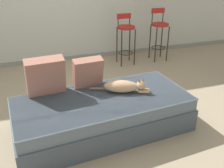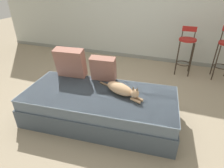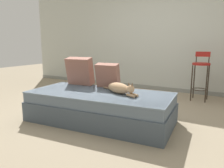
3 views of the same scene
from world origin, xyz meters
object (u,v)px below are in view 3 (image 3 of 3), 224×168
at_px(couch, 100,107).
at_px(bar_stool_near_window, 201,71).
at_px(throw_pillow_corner, 80,71).
at_px(throw_pillow_middle, 108,75).
at_px(cat, 120,88).

distance_m(couch, bar_stool_near_window, 2.36).
distance_m(throw_pillow_corner, throw_pillow_middle, 0.53).
xyz_separation_m(throw_pillow_middle, bar_stool_near_window, (1.16, 1.69, -0.04)).
distance_m(cat, bar_stool_near_window, 2.13).
distance_m(couch, cat, 0.42).
bearing_deg(bar_stool_near_window, cat, -111.55).
xyz_separation_m(throw_pillow_corner, throw_pillow_middle, (0.52, 0.05, -0.04)).
bearing_deg(throw_pillow_middle, throw_pillow_corner, -175.00).
height_order(couch, bar_stool_near_window, bar_stool_near_window).
xyz_separation_m(couch, bar_stool_near_window, (1.08, 2.06, 0.37)).
height_order(throw_pillow_corner, cat, throw_pillow_corner).
distance_m(couch, throw_pillow_corner, 0.82).
bearing_deg(cat, throw_pillow_corner, 164.99).
relative_size(throw_pillow_middle, bar_stool_near_window, 0.40).
xyz_separation_m(cat, bar_stool_near_window, (0.78, 1.98, 0.08)).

